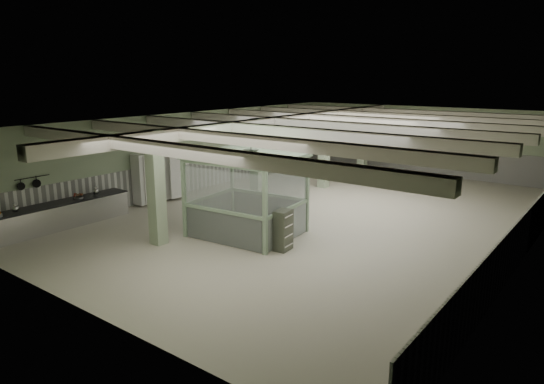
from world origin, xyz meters
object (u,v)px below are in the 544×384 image
Objects in this scene: prep_counter at (59,215)px; filing_cabinet at (283,230)px; walkin_cooler at (158,178)px; guard_booth at (247,181)px.

filing_cabinet is (7.51, 2.91, 0.17)m from prep_counter.
walkin_cooler is 7.77m from filing_cabinet.
guard_booth is 2.88× the size of filing_cabinet.
walkin_cooler is 5.90m from guard_booth.
guard_booth is (5.66, 3.42, 1.36)m from prep_counter.
guard_booth is at bearing 159.40° from filing_cabinet.
prep_counter is 6.75m from guard_booth.
prep_counter is 2.28× the size of walkin_cooler.
walkin_cooler is at bearing 163.02° from filing_cabinet.
guard_booth reaches higher than prep_counter.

